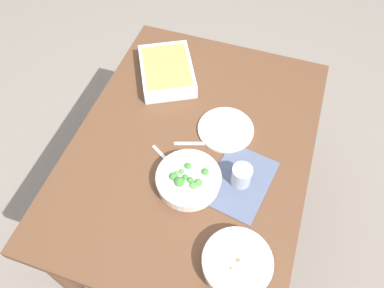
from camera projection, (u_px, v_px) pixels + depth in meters
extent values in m
plane|color=slate|center=(192.00, 220.00, 2.05)|extent=(6.00, 6.00, 0.00)
cube|color=brown|center=(192.00, 147.00, 1.45)|extent=(1.20, 0.90, 0.04)
cylinder|color=brown|center=(294.00, 125.00, 1.98)|extent=(0.06, 0.06, 0.70)
cylinder|color=brown|center=(61.00, 275.00, 1.54)|extent=(0.06, 0.06, 0.70)
cylinder|color=brown|center=(157.00, 90.00, 2.12)|extent=(0.06, 0.06, 0.70)
cube|color=#4C5670|center=(240.00, 181.00, 1.34)|extent=(0.31, 0.24, 0.00)
cylinder|color=silver|center=(237.00, 263.00, 1.15)|extent=(0.21, 0.21, 0.05)
torus|color=silver|center=(238.00, 261.00, 1.13)|extent=(0.22, 0.22, 0.01)
cylinder|color=olive|center=(237.00, 263.00, 1.15)|extent=(0.17, 0.17, 0.03)
sphere|color=#C66633|center=(230.00, 269.00, 1.12)|extent=(0.02, 0.02, 0.02)
sphere|color=olive|center=(238.00, 261.00, 1.14)|extent=(0.02, 0.02, 0.02)
sphere|color=olive|center=(221.00, 252.00, 1.15)|extent=(0.02, 0.02, 0.02)
sphere|color=#C66633|center=(241.00, 270.00, 1.12)|extent=(0.01, 0.01, 0.01)
sphere|color=olive|center=(256.00, 264.00, 1.13)|extent=(0.01, 0.01, 0.01)
sphere|color=silver|center=(234.00, 253.00, 1.15)|extent=(0.02, 0.02, 0.02)
cylinder|color=silver|center=(188.00, 180.00, 1.32)|extent=(0.23, 0.23, 0.05)
torus|color=silver|center=(188.00, 177.00, 1.30)|extent=(0.23, 0.23, 0.01)
cylinder|color=#8CB272|center=(188.00, 179.00, 1.32)|extent=(0.19, 0.19, 0.02)
sphere|color=#3D7A33|center=(179.00, 182.00, 1.29)|extent=(0.04, 0.04, 0.04)
sphere|color=#569E42|center=(193.00, 186.00, 1.28)|extent=(0.03, 0.03, 0.03)
sphere|color=#569E42|center=(177.00, 174.00, 1.31)|extent=(0.03, 0.03, 0.03)
sphere|color=#478C38|center=(198.00, 183.00, 1.29)|extent=(0.03, 0.03, 0.03)
sphere|color=#478C38|center=(181.00, 172.00, 1.31)|extent=(0.02, 0.02, 0.02)
sphere|color=#3D7A33|center=(190.00, 181.00, 1.29)|extent=(0.03, 0.03, 0.03)
sphere|color=#3D7A33|center=(185.00, 178.00, 1.30)|extent=(0.03, 0.03, 0.03)
sphere|color=#3D7A33|center=(173.00, 177.00, 1.30)|extent=(0.03, 0.03, 0.03)
sphere|color=#3D7A33|center=(205.00, 172.00, 1.31)|extent=(0.03, 0.03, 0.03)
sphere|color=#3D7A33|center=(188.00, 167.00, 1.33)|extent=(0.03, 0.03, 0.03)
cube|color=silver|center=(167.00, 71.00, 1.62)|extent=(0.37, 0.34, 0.06)
cube|color=#DBAD56|center=(167.00, 69.00, 1.61)|extent=(0.32, 0.29, 0.04)
cylinder|color=#B2BCC6|center=(241.00, 176.00, 1.31)|extent=(0.07, 0.07, 0.08)
cylinder|color=black|center=(241.00, 178.00, 1.32)|extent=(0.06, 0.06, 0.05)
cylinder|color=white|center=(226.00, 129.00, 1.47)|extent=(0.22, 0.22, 0.01)
cube|color=silver|center=(236.00, 265.00, 1.17)|extent=(0.09, 0.12, 0.01)
ellipsoid|color=silver|center=(211.00, 274.00, 1.16)|extent=(0.04, 0.05, 0.01)
cube|color=silver|center=(165.00, 158.00, 1.40)|extent=(0.08, 0.13, 0.01)
ellipsoid|color=silver|center=(179.00, 172.00, 1.36)|extent=(0.04, 0.05, 0.01)
cube|color=silver|center=(192.00, 144.00, 1.44)|extent=(0.06, 0.14, 0.01)
cube|color=silver|center=(214.00, 144.00, 1.44)|extent=(0.04, 0.05, 0.01)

